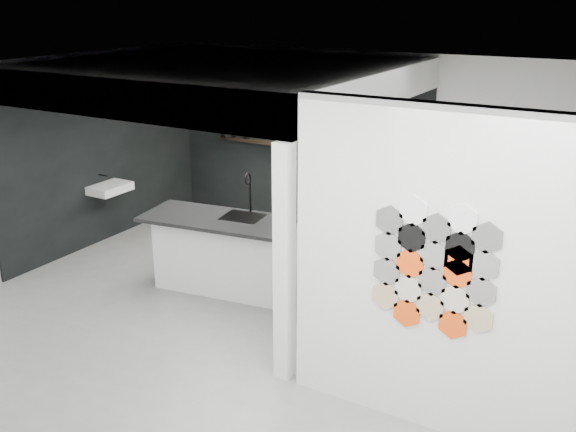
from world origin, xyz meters
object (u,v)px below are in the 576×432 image
at_px(partition_panel, 433,275).
at_px(glass_vase, 379,151).
at_px(kettle, 344,146).
at_px(stockpot, 228,131).
at_px(bottle_dark, 292,140).
at_px(utensil_cup, 247,136).
at_px(kitchen_island, 222,252).
at_px(wall_basin, 110,188).
at_px(glass_bowl, 379,153).

height_order(partition_panel, glass_vase, partition_panel).
bearing_deg(kettle, partition_panel, -43.30).
bearing_deg(stockpot, bottle_dark, 0.00).
bearing_deg(utensil_cup, bottle_dark, 0.00).
height_order(kitchen_island, glass_vase, kitchen_island).
xyz_separation_m(partition_panel, kettle, (-2.65, 3.87, -0.00)).
bearing_deg(utensil_cup, wall_basin, -117.17).
bearing_deg(partition_panel, kettle, 124.45).
xyz_separation_m(kitchen_island, glass_vase, (1.01, 2.57, 0.89)).
distance_m(wall_basin, kitchen_island, 2.46).
bearing_deg(kitchen_island, stockpot, 114.88).
xyz_separation_m(partition_panel, glass_bowl, (-2.08, 3.87, -0.03)).
bearing_deg(kettle, kitchen_island, -87.30).
bearing_deg(glass_bowl, utensil_cup, 180.00).
bearing_deg(bottle_dark, stockpot, 180.00).
height_order(kettle, glass_bowl, kettle).
distance_m(wall_basin, bottle_dark, 2.87).
relative_size(partition_panel, kitchen_island, 1.42).
distance_m(glass_vase, utensil_cup, 2.33).
bearing_deg(glass_bowl, glass_vase, 0.00).
relative_size(glass_vase, bottle_dark, 1.02).
distance_m(glass_bowl, glass_vase, 0.03).
distance_m(kitchen_island, glass_vase, 2.90).
relative_size(kitchen_island, glass_vase, 12.33).
xyz_separation_m(kettle, glass_bowl, (0.58, 0.00, -0.03)).
relative_size(kettle, glass_bowl, 1.36).
bearing_deg(utensil_cup, kitchen_island, -62.74).
height_order(partition_panel, stockpot, partition_panel).
xyz_separation_m(glass_bowl, bottle_dark, (-1.48, 0.00, 0.03)).
distance_m(kitchen_island, bottle_dark, 2.76).
distance_m(kettle, glass_vase, 0.58).
bearing_deg(bottle_dark, utensil_cup, 180.00).
distance_m(partition_panel, utensil_cup, 5.86).
relative_size(kettle, bottle_dark, 1.17).
height_order(partition_panel, kettle, partition_panel).
relative_size(partition_panel, wall_basin, 4.67).
bearing_deg(stockpot, wall_basin, -108.55).
bearing_deg(kitchen_island, partition_panel, -31.33).
bearing_deg(glass_bowl, stockpot, 180.00).
bearing_deg(kitchen_island, bottle_dark, 91.97).
xyz_separation_m(stockpot, glass_vase, (2.70, 0.00, -0.02)).
height_order(partition_panel, kitchen_island, partition_panel).
bearing_deg(glass_bowl, bottle_dark, 180.00).
height_order(wall_basin, kettle, kettle).
height_order(stockpot, glass_bowl, stockpot).
height_order(stockpot, utensil_cup, stockpot).
bearing_deg(wall_basin, utensil_cup, 62.83).
bearing_deg(wall_basin, partition_panel, -18.23).
xyz_separation_m(partition_panel, stockpot, (-4.77, 3.87, 0.02)).
distance_m(wall_basin, glass_vase, 4.01).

